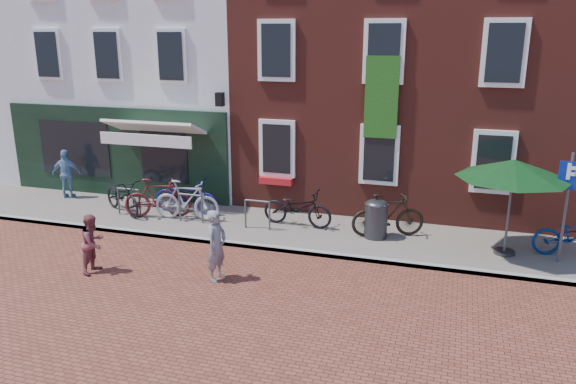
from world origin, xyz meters
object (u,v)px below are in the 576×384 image
(parking_sign, at_px, (568,192))
(boy, at_px, (93,243))
(cafe_person, at_px, (67,174))
(parasol, at_px, (514,165))
(bicycle_5, at_px, (388,215))
(bicycle_2, at_px, (186,196))
(bicycle_0, at_px, (122,196))
(bicycle_4, at_px, (297,208))
(bicycle_6, at_px, (576,236))
(woman, at_px, (217,245))
(bicycle_3, at_px, (187,200))
(litter_bin, at_px, (376,217))
(bicycle_1, at_px, (158,198))

(parking_sign, xyz_separation_m, boy, (-10.24, -3.46, -1.12))
(boy, xyz_separation_m, cafe_person, (-4.23, 4.56, 0.21))
(parasol, relative_size, cafe_person, 1.68)
(boy, xyz_separation_m, bicycle_5, (6.16, 4.00, -0.01))
(cafe_person, distance_m, bicycle_2, 4.41)
(bicycle_0, height_order, bicycle_4, same)
(parasol, xyz_separation_m, bicycle_0, (-10.70, 0.08, -1.69))
(bicycle_4, height_order, bicycle_5, bicycle_5)
(bicycle_0, xyz_separation_m, bicycle_6, (12.29, 0.24, 0.00))
(parasol, height_order, bicycle_2, parasol)
(parasol, relative_size, bicycle_0, 1.33)
(woman, relative_size, bicycle_3, 0.83)
(bicycle_2, bearing_deg, litter_bin, -94.76)
(parking_sign, bearing_deg, woman, -157.59)
(litter_bin, height_order, cafe_person, cafe_person)
(parking_sign, xyz_separation_m, bicycle_3, (-9.76, 0.21, -1.13))
(bicycle_5, relative_size, bicycle_6, 0.97)
(litter_bin, distance_m, bicycle_1, 6.29)
(bicycle_2, bearing_deg, cafe_person, 85.74)
(parking_sign, distance_m, bicycle_6, 1.34)
(cafe_person, bearing_deg, bicycle_4, 160.31)
(litter_bin, xyz_separation_m, bicycle_2, (-5.71, 0.43, -0.05))
(bicycle_2, xyz_separation_m, bicycle_3, (0.32, -0.59, 0.06))
(bicycle_3, bearing_deg, bicycle_2, 23.00)
(litter_bin, relative_size, bicycle_3, 0.57)
(bicycle_1, height_order, bicycle_2, bicycle_1)
(litter_bin, height_order, parking_sign, parking_sign)
(boy, height_order, bicycle_5, boy)
(parking_sign, height_order, parasol, parking_sign)
(woman, xyz_separation_m, bicycle_6, (7.78, 3.52, -0.18))
(cafe_person, distance_m, bicycle_0, 2.73)
(bicycle_4, distance_m, bicycle_5, 2.51)
(bicycle_3, bearing_deg, cafe_person, 73.92)
(bicycle_6, bearing_deg, bicycle_1, 84.57)
(litter_bin, distance_m, bicycle_2, 5.72)
(bicycle_2, xyz_separation_m, bicycle_4, (3.49, -0.16, 0.00))
(parking_sign, xyz_separation_m, bicycle_4, (-6.59, 0.64, -1.19))
(bicycle_0, bearing_deg, cafe_person, 103.29)
(bicycle_1, xyz_separation_m, bicycle_2, (0.58, 0.63, -0.06))
(cafe_person, bearing_deg, bicycle_1, 150.03)
(bicycle_0, bearing_deg, bicycle_6, -57.21)
(woman, bearing_deg, bicycle_5, -33.22)
(parking_sign, xyz_separation_m, bicycle_2, (-10.08, 0.80, -1.19))
(cafe_person, height_order, bicycle_3, cafe_person)
(bicycle_3, distance_m, bicycle_6, 10.17)
(litter_bin, relative_size, bicycle_2, 0.55)
(bicycle_6, bearing_deg, parking_sign, 133.02)
(cafe_person, xyz_separation_m, bicycle_2, (4.39, -0.29, -0.27))
(bicycle_3, relative_size, bicycle_5, 1.00)
(litter_bin, xyz_separation_m, bicycle_5, (0.29, 0.17, 0.01))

